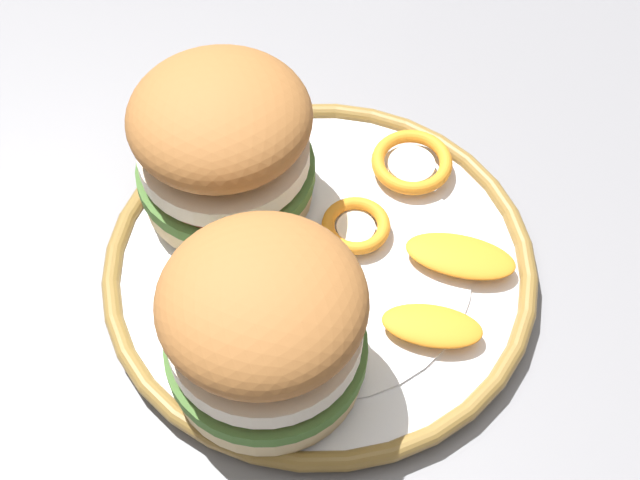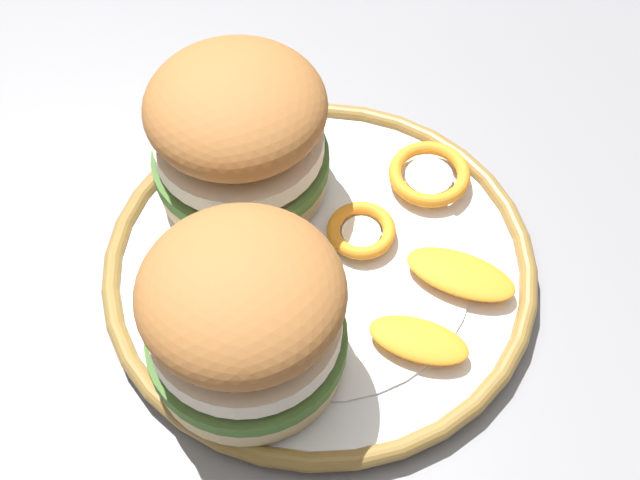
{
  "view_description": "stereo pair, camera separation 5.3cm",
  "coord_description": "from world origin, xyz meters",
  "px_view_note": "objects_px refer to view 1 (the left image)",
  "views": [
    {
      "loc": [
        0.31,
        0.1,
        1.27
      ],
      "look_at": [
        -0.02,
        0.01,
        0.78
      ],
      "focal_mm": 53.59,
      "sensor_mm": 36.0,
      "label": 1
    },
    {
      "loc": [
        0.29,
        0.15,
        1.27
      ],
      "look_at": [
        -0.02,
        0.01,
        0.78
      ],
      "focal_mm": 53.59,
      "sensor_mm": 36.0,
      "label": 2
    }
  ],
  "objects_px": {
    "dining_table": "(302,364)",
    "sandwich_half_right": "(223,142)",
    "dinner_plate": "(320,267)",
    "sandwich_half_left": "(268,325)"
  },
  "relations": [
    {
      "from": "dining_table",
      "to": "sandwich_half_right",
      "type": "relative_size",
      "value": 9.13
    },
    {
      "from": "dining_table",
      "to": "sandwich_half_right",
      "type": "bearing_deg",
      "value": -128.87
    },
    {
      "from": "dinner_plate",
      "to": "sandwich_half_left",
      "type": "distance_m",
      "value": 0.1
    },
    {
      "from": "dining_table",
      "to": "dinner_plate",
      "type": "distance_m",
      "value": 0.11
    },
    {
      "from": "dinner_plate",
      "to": "sandwich_half_right",
      "type": "relative_size",
      "value": 1.97
    },
    {
      "from": "sandwich_half_left",
      "to": "sandwich_half_right",
      "type": "xyz_separation_m",
      "value": [
        -0.12,
        -0.07,
        0.0
      ]
    },
    {
      "from": "sandwich_half_left",
      "to": "dinner_plate",
      "type": "bearing_deg",
      "value": 175.97
    },
    {
      "from": "dining_table",
      "to": "dinner_plate",
      "type": "bearing_deg",
      "value": 154.28
    },
    {
      "from": "sandwich_half_right",
      "to": "sandwich_half_left",
      "type": "bearing_deg",
      "value": 30.09
    },
    {
      "from": "dining_table",
      "to": "sandwich_half_left",
      "type": "bearing_deg",
      "value": 2.22
    }
  ]
}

